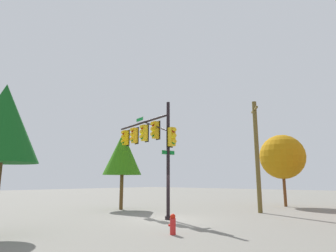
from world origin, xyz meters
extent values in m
plane|color=slate|center=(0.00, 0.00, 0.00)|extent=(120.00, 120.00, 0.00)
cylinder|color=black|center=(0.00, 0.00, 3.44)|extent=(0.20, 0.20, 6.88)
cylinder|color=black|center=(0.00, 0.00, 0.10)|extent=(0.36, 0.36, 0.20)
cylinder|color=black|center=(3.03, -0.70, 6.11)|extent=(6.09, 1.53, 0.14)
cylinder|color=black|center=(1.36, -0.31, 5.61)|extent=(2.77, 0.71, 1.08)
cube|color=#E8B112|center=(1.35, -0.31, 5.36)|extent=(0.39, 0.42, 1.10)
cube|color=black|center=(1.31, -0.51, 5.36)|extent=(0.44, 0.13, 1.22)
sphere|color=maroon|center=(1.39, -0.11, 5.70)|extent=(0.22, 0.22, 0.22)
cylinder|color=#E8B112|center=(1.40, -0.05, 5.75)|extent=(0.25, 0.18, 0.23)
sphere|color=#FFFC14|center=(1.39, -0.11, 5.36)|extent=(0.22, 0.22, 0.22)
cylinder|color=#E8B112|center=(1.40, -0.05, 5.41)|extent=(0.25, 0.18, 0.23)
sphere|color=#0B621E|center=(1.39, -0.11, 5.02)|extent=(0.22, 0.22, 0.22)
cylinder|color=#E8B112|center=(1.40, -0.05, 5.07)|extent=(0.25, 0.18, 0.23)
cube|color=yellow|center=(2.69, -0.62, 5.36)|extent=(0.39, 0.42, 1.10)
cube|color=black|center=(2.65, -0.81, 5.36)|extent=(0.44, 0.14, 1.22)
sphere|color=maroon|center=(2.73, -0.42, 5.70)|extent=(0.22, 0.22, 0.22)
cylinder|color=yellow|center=(2.75, -0.37, 5.75)|extent=(0.26, 0.19, 0.23)
sphere|color=#FFFC14|center=(2.73, -0.42, 5.36)|extent=(0.22, 0.22, 0.22)
cylinder|color=yellow|center=(2.75, -0.37, 5.41)|extent=(0.26, 0.19, 0.23)
sphere|color=#0B621E|center=(2.73, -0.42, 5.02)|extent=(0.22, 0.22, 0.22)
cylinder|color=yellow|center=(2.75, -0.37, 5.07)|extent=(0.26, 0.19, 0.23)
cube|color=gold|center=(4.04, -0.93, 5.36)|extent=(0.38, 0.41, 1.10)
cube|color=black|center=(4.00, -1.13, 5.36)|extent=(0.44, 0.12, 1.22)
sphere|color=maroon|center=(4.07, -0.73, 5.70)|extent=(0.22, 0.22, 0.22)
cylinder|color=gold|center=(4.08, -0.67, 5.75)|extent=(0.25, 0.18, 0.23)
sphere|color=#FFFC14|center=(4.07, -0.73, 5.36)|extent=(0.22, 0.22, 0.22)
cylinder|color=gold|center=(4.08, -0.67, 5.41)|extent=(0.25, 0.18, 0.23)
sphere|color=#0B621E|center=(4.07, -0.73, 5.02)|extent=(0.22, 0.22, 0.22)
cylinder|color=gold|center=(4.08, -0.67, 5.07)|extent=(0.25, 0.18, 0.23)
cube|color=#E6B70C|center=(5.38, -1.24, 5.36)|extent=(0.38, 0.41, 1.10)
cube|color=black|center=(5.35, -1.44, 5.36)|extent=(0.44, 0.12, 1.22)
sphere|color=maroon|center=(5.42, -1.04, 5.70)|extent=(0.22, 0.22, 0.22)
cylinder|color=#E6B70C|center=(5.43, -0.98, 5.75)|extent=(0.25, 0.18, 0.23)
sphere|color=#FFFC14|center=(5.42, -1.04, 5.36)|extent=(0.22, 0.22, 0.22)
cylinder|color=#E6B70C|center=(5.43, -0.98, 5.41)|extent=(0.25, 0.18, 0.23)
sphere|color=#0B621E|center=(5.42, -1.04, 5.02)|extent=(0.22, 0.22, 0.22)
cylinder|color=#E6B70C|center=(5.43, -0.98, 5.07)|extent=(0.25, 0.18, 0.23)
cube|color=gold|center=(-0.34, 0.08, 4.71)|extent=(0.42, 0.39, 1.10)
cube|color=black|center=(-0.15, 0.03, 4.71)|extent=(0.14, 0.44, 1.22)
sphere|color=maroon|center=(-0.54, 0.12, 5.05)|extent=(0.22, 0.22, 0.22)
cylinder|color=gold|center=(-0.59, 0.14, 5.10)|extent=(0.19, 0.26, 0.23)
sphere|color=#FFFC14|center=(-0.54, 0.12, 4.71)|extent=(0.22, 0.22, 0.22)
cylinder|color=gold|center=(-0.59, 0.14, 4.76)|extent=(0.19, 0.26, 0.23)
sphere|color=#0B621E|center=(-0.54, 0.12, 4.37)|extent=(0.22, 0.22, 0.22)
cylinder|color=gold|center=(-0.59, 0.14, 4.42)|extent=(0.19, 0.26, 0.23)
cube|color=white|center=(3.33, -0.77, 6.41)|extent=(0.92, 0.23, 0.26)
cube|color=#0B7F2A|center=(3.33, -0.77, 6.41)|extent=(0.88, 0.23, 0.22)
cube|color=white|center=(0.00, 0.00, 3.81)|extent=(0.23, 0.92, 0.26)
cube|color=#107C2F|center=(0.00, 0.00, 3.81)|extent=(0.23, 0.88, 0.22)
cylinder|color=brown|center=(-2.46, -6.77, 3.94)|extent=(0.31, 0.31, 7.87)
cube|color=brown|center=(-2.46, -6.77, 7.27)|extent=(1.16, 1.53, 0.12)
cylinder|color=red|center=(-3.20, 3.34, 0.33)|extent=(0.24, 0.24, 0.65)
sphere|color=red|center=(-3.20, 3.34, 0.72)|extent=(0.22, 0.22, 0.22)
cylinder|color=red|center=(-3.05, 3.34, 0.36)|extent=(0.12, 0.10, 0.10)
cylinder|color=brown|center=(-2.04, -12.84, 1.30)|extent=(0.25, 0.25, 2.59)
sphere|color=#AE740E|center=(-2.04, -12.84, 4.23)|extent=(3.86, 3.86, 3.86)
cylinder|color=#553A1A|center=(6.54, -1.95, 1.31)|extent=(0.27, 0.27, 2.62)
cone|color=#2F7212|center=(6.54, -1.95, 4.30)|extent=(3.01, 3.01, 3.35)
cone|color=#13531B|center=(2.01, 8.38, 4.62)|extent=(3.08, 3.08, 3.42)
camera|label=1|loc=(-11.21, 12.73, 2.18)|focal=30.71mm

